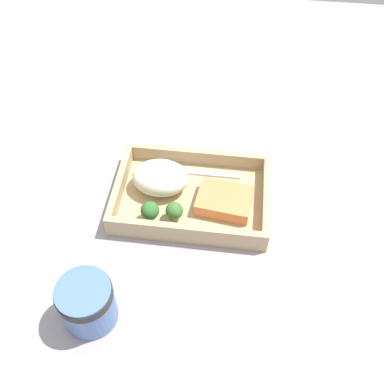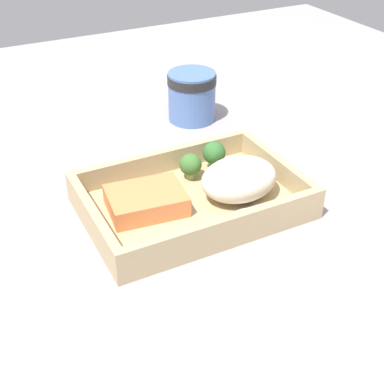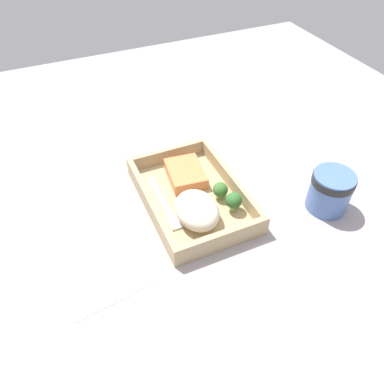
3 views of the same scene
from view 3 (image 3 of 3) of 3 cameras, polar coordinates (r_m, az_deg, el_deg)
name	(u,v)px [view 3 (image 3 of 3)]	position (r cm, az deg, el deg)	size (l,w,h in cm)	color
ground_plane	(192,205)	(79.68, 0.00, -1.93)	(160.00, 160.00, 2.00)	#998F93
takeout_tray	(192,199)	(78.54, 0.00, -1.11)	(28.29, 19.30, 1.20)	tan
tray_rim	(192,192)	(77.00, 0.00, 0.06)	(28.29, 19.30, 3.23)	tan
salmon_fillet	(186,174)	(81.66, -0.99, 2.82)	(9.74, 7.38, 2.64)	#E77E47
mashed_potatoes	(197,210)	(71.77, 0.75, -2.78)	(10.57, 8.17, 5.42)	beige
broccoli_floret_1	(234,201)	(74.20, 6.39, -1.35)	(3.30, 3.30, 4.34)	#77A05C
broccoli_floret_2	(220,190)	(76.73, 4.35, 0.31)	(3.15, 3.15, 3.87)	#819E5B
fork	(165,206)	(76.25, -4.12, -2.10)	(15.80, 2.20, 0.44)	silver
paper_cup	(331,190)	(79.51, 20.37, 0.33)	(8.42, 8.42, 8.57)	#4C6EAB
receipt_slip	(107,282)	(68.00, -12.88, -13.20)	(8.90, 14.67, 0.24)	white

